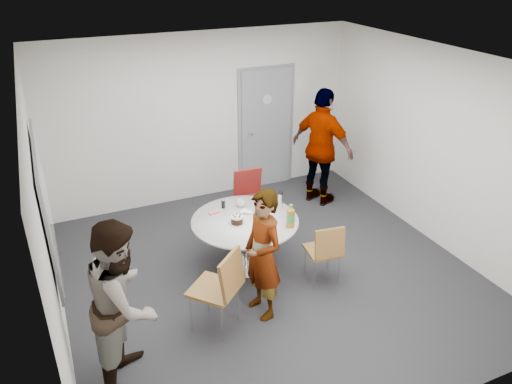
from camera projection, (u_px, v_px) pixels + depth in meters
name	position (u px, v px, depth m)	size (l,w,h in m)	color
floor	(269.00, 273.00, 6.48)	(5.00, 5.00, 0.00)	#252429
ceiling	(272.00, 63.00, 5.28)	(5.00, 5.00, 0.00)	silver
wall_back	(203.00, 118.00, 7.93)	(5.00, 5.00, 0.00)	silver
wall_left	(44.00, 222.00, 4.98)	(5.00, 5.00, 0.00)	silver
wall_right	(436.00, 147.00, 6.79)	(5.00, 5.00, 0.00)	silver
wall_front	(410.00, 303.00, 3.84)	(5.00, 5.00, 0.00)	silver
door	(266.00, 129.00, 8.46)	(1.02, 0.17, 2.12)	gray
whiteboard	(46.00, 203.00, 5.11)	(0.04, 1.90, 1.25)	gray
table	(247.00, 226.00, 6.35)	(1.36, 1.36, 1.02)	silver
chair_near_left	(222.00, 284.00, 5.28)	(0.68, 0.69, 0.99)	brown
chair_near_right	(326.00, 249.00, 6.08)	(0.45, 0.48, 0.83)	brown
chair_far	(250.00, 194.00, 7.26)	(0.46, 0.50, 0.93)	maroon
person_main	(263.00, 255.00, 5.46)	(0.57, 0.37, 1.55)	#A5C6EA
person_left	(124.00, 302.00, 4.61)	(0.84, 0.65, 1.72)	white
person_right	(322.00, 148.00, 7.87)	(1.11, 0.46, 1.90)	black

